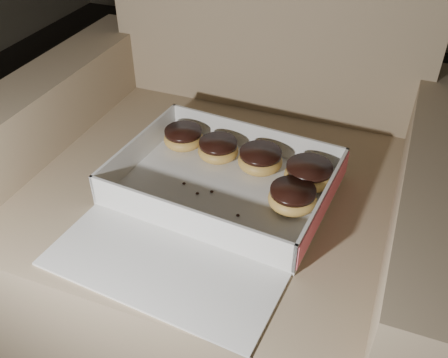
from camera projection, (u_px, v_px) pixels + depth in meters
The scene contains 12 objects.
armchair at pixel (227, 206), 1.19m from camera, with size 0.98×0.83×1.02m.
bakery_box at pixel (216, 197), 0.98m from camera, with size 0.46×0.52×0.07m.
donut_a at pixel (309, 175), 1.00m from camera, with size 0.10×0.10×0.05m.
donut_b at pixel (183, 138), 1.12m from camera, with size 0.09×0.09×0.04m.
donut_c at pixel (218, 149), 1.08m from camera, with size 0.09×0.09×0.04m.
donut_d at pixel (292, 198), 0.95m from camera, with size 0.09×0.09×0.05m.
donut_e at pixel (260, 160), 1.05m from camera, with size 0.09×0.09×0.05m.
crumb_a at pixel (197, 193), 1.00m from camera, with size 0.01×0.01×0.00m, color black.
crumb_b at pixel (253, 250), 0.87m from camera, with size 0.01×0.01×0.00m, color black.
crumb_c at pixel (238, 215), 0.94m from camera, with size 0.01×0.01×0.00m, color black.
crumb_d at pixel (212, 192), 1.00m from camera, with size 0.01×0.01×0.00m, color black.
crumb_e at pixel (184, 183), 1.02m from camera, with size 0.01×0.01×0.00m, color black.
Camera 1 is at (0.06, -0.56, 1.10)m, focal length 40.00 mm.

